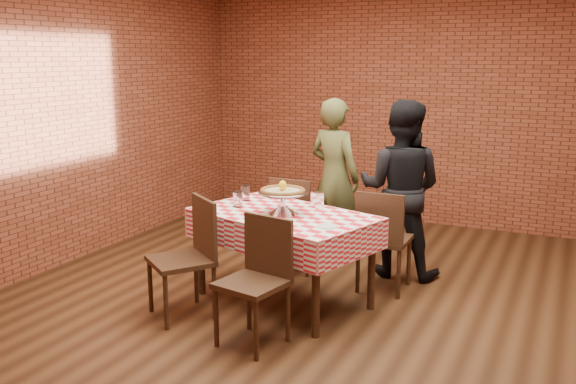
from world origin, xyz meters
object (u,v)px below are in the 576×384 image
(diner_black, at_px, (400,189))
(pizza, at_px, (283,191))
(water_glass_left, at_px, (238,199))
(chair_far_right, at_px, (385,240))
(condiment_caddy, at_px, (317,199))
(table, at_px, (284,258))
(pizza_stand, at_px, (283,203))
(chair_near_left, at_px, (181,259))
(diner_olive, at_px, (334,177))
(chair_near_right, at_px, (252,284))
(chair_far_left, at_px, (299,223))
(water_glass_right, at_px, (245,193))

(diner_black, bearing_deg, pizza, 56.28)
(water_glass_left, height_order, chair_far_right, chair_far_right)
(pizza, distance_m, chair_far_right, 1.06)
(condiment_caddy, height_order, chair_far_right, chair_far_right)
(table, relative_size, diner_black, 0.88)
(pizza_stand, distance_m, chair_far_right, 1.01)
(pizza_stand, xyz_separation_m, condiment_caddy, (0.16, 0.33, -0.03))
(chair_near_left, height_order, diner_olive, diner_olive)
(condiment_caddy, bearing_deg, table, -80.16)
(pizza_stand, relative_size, chair_far_right, 0.45)
(chair_far_right, bearing_deg, condiment_caddy, 31.95)
(condiment_caddy, height_order, chair_near_right, chair_near_right)
(diner_olive, height_order, diner_black, diner_black)
(water_glass_left, distance_m, chair_near_left, 0.74)
(table, height_order, pizza_stand, pizza_stand)
(pizza_stand, distance_m, chair_near_left, 0.92)
(water_glass_left, bearing_deg, table, -3.80)
(water_glass_left, distance_m, chair_far_left, 0.89)
(pizza, distance_m, chair_near_right, 0.94)
(chair_near_left, distance_m, diner_black, 2.13)
(pizza_stand, relative_size, pizza, 1.12)
(chair_far_left, bearing_deg, pizza_stand, 108.44)
(water_glass_right, relative_size, diner_olive, 0.08)
(pizza, height_order, diner_olive, diner_olive)
(diner_olive, distance_m, diner_black, 0.86)
(water_glass_left, bearing_deg, chair_near_left, -103.64)
(pizza_stand, xyz_separation_m, water_glass_left, (-0.45, 0.06, -0.03))
(diner_olive, bearing_deg, chair_far_left, 95.59)
(pizza_stand, height_order, diner_black, diner_black)
(chair_far_left, bearing_deg, water_glass_left, 77.69)
(chair_near_right, distance_m, diner_black, 1.98)
(pizza_stand, bearing_deg, condiment_caddy, 63.85)
(diner_olive, bearing_deg, pizza, 111.18)
(water_glass_right, bearing_deg, water_glass_left, -75.44)
(pizza, xyz_separation_m, chair_far_right, (0.66, 0.65, -0.50))
(chair_near_left, bearing_deg, diner_olive, 112.07)
(pizza, relative_size, diner_olive, 0.23)
(diner_olive, relative_size, diner_black, 0.98)
(condiment_caddy, relative_size, chair_far_left, 0.14)
(condiment_caddy, bearing_deg, chair_near_left, -91.07)
(pizza, distance_m, chair_far_left, 1.00)
(table, bearing_deg, diner_olive, 94.16)
(pizza, bearing_deg, water_glass_right, 149.65)
(table, xyz_separation_m, water_glass_right, (-0.50, 0.27, 0.45))
(pizza, bearing_deg, chair_near_right, -80.13)
(condiment_caddy, distance_m, chair_far_right, 0.70)
(pizza, height_order, chair_near_right, pizza)
(chair_near_right, bearing_deg, water_glass_right, 131.82)
(water_glass_left, height_order, water_glass_right, same)
(chair_far_left, bearing_deg, pizza, 108.44)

